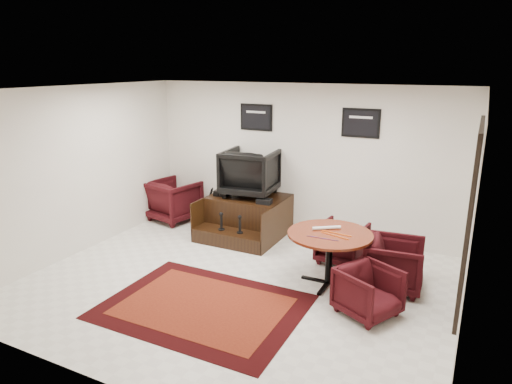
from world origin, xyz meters
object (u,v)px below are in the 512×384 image
meeting_table (330,239)px  table_chair_back (342,241)px  table_chair_window (394,262)px  table_chair_corner (368,289)px  shine_chair (250,170)px  shine_podium (247,217)px  armchair_side (174,198)px

meeting_table → table_chair_back: bearing=92.9°
meeting_table → table_chair_back: (-0.04, 0.85, -0.34)m
table_chair_back → table_chair_window: bearing=154.4°
table_chair_corner → shine_chair: bearing=80.9°
shine_podium → meeting_table: bearing=-32.6°
shine_chair → table_chair_corner: size_ratio=1.38×
shine_chair → table_chair_back: 2.23m
meeting_table → table_chair_back: 0.92m
shine_podium → table_chair_window: table_chair_window is taller
shine_podium → table_chair_corner: shine_podium is taller
meeting_table → shine_podium: bearing=147.4°
shine_podium → table_chair_back: size_ratio=2.01×
table_chair_back → armchair_side: bearing=-2.3°
armchair_side → table_chair_window: size_ratio=1.14×
armchair_side → table_chair_back: (3.71, -0.50, -0.10)m
shine_chair → table_chair_corner: bearing=138.0°
shine_podium → armchair_side: bearing=177.9°
shine_podium → armchair_side: 1.75m
table_chair_corner → table_chair_window: bearing=17.4°
table_chair_back → table_chair_corner: 1.64m
shine_chair → table_chair_window: bearing=153.2°
shine_chair → meeting_table: shine_chair is taller
shine_chair → table_chair_corner: shine_chair is taller
armchair_side → shine_chair: bearing=-164.9°
meeting_table → table_chair_window: size_ratio=1.51×
armchair_side → table_chair_back: size_ratio=1.27×
shine_chair → meeting_table: bearing=139.1°
shine_podium → meeting_table: 2.42m
table_chair_window → table_chair_corner: size_ratio=1.15×
armchair_side → table_chair_corner: bearing=168.8°
table_chair_window → table_chair_corner: (-0.16, -0.90, -0.05)m
armchair_side → table_chair_window: armchair_side is taller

